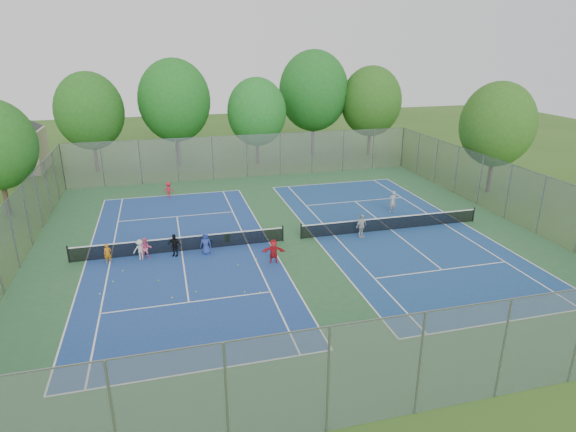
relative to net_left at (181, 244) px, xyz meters
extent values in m
plane|color=#32591C|center=(7.00, 0.00, -0.46)|extent=(120.00, 120.00, 0.00)
cube|color=#2A5932|center=(7.00, 0.00, -0.45)|extent=(32.00, 32.00, 0.01)
cube|color=navy|center=(0.00, 0.00, -0.44)|extent=(10.97, 23.77, 0.01)
cube|color=navy|center=(14.00, 0.00, -0.44)|extent=(10.97, 23.77, 0.01)
cube|color=black|center=(0.00, 0.00, 0.00)|extent=(12.87, 0.10, 0.91)
cube|color=black|center=(14.00, 0.00, 0.00)|extent=(12.87, 0.10, 0.91)
cube|color=gray|center=(7.00, 16.00, 1.54)|extent=(32.00, 0.10, 4.00)
cube|color=gray|center=(7.00, -16.00, 1.54)|extent=(32.00, 0.10, 4.00)
cube|color=gray|center=(-9.00, 0.00, 1.54)|extent=(0.10, 32.00, 4.00)
cube|color=gray|center=(23.00, 0.00, 1.54)|extent=(0.10, 32.00, 4.00)
cube|color=#B7A88C|center=(-15.00, 24.00, 1.54)|extent=(6.00, 5.00, 4.00)
pyramid|color=#2D2D33|center=(-15.00, 24.00, 5.74)|extent=(11.03, 11.03, 2.20)
cylinder|color=#443326|center=(-7.00, 22.00, 1.29)|extent=(0.36, 0.36, 3.50)
ellipsoid|color=#225A1A|center=(-7.00, 22.00, 5.45)|extent=(6.40, 6.40, 7.36)
cylinder|color=#443326|center=(1.00, 23.00, 1.47)|extent=(0.36, 0.36, 3.85)
ellipsoid|color=#1C611D|center=(1.00, 23.00, 6.10)|extent=(7.20, 7.20, 8.28)
cylinder|color=#443326|center=(9.00, 21.00, 1.12)|extent=(0.36, 0.36, 3.15)
ellipsoid|color=#1E6A22|center=(9.00, 21.00, 4.95)|extent=(6.00, 6.00, 6.90)
cylinder|color=#443326|center=(16.00, 24.00, 1.65)|extent=(0.36, 0.36, 4.20)
ellipsoid|color=#1A5C1D|center=(16.00, 24.00, 6.59)|extent=(7.60, 7.60, 8.74)
cylinder|color=#443326|center=(22.00, 22.00, 1.29)|extent=(0.36, 0.36, 3.50)
ellipsoid|color=#285819|center=(22.00, 22.00, 5.52)|extent=(6.60, 6.60, 7.59)
cylinder|color=#443326|center=(-12.00, 10.00, 1.12)|extent=(0.36, 0.36, 3.15)
cylinder|color=#443326|center=(26.00, 6.00, 1.29)|extent=(0.36, 0.36, 3.50)
ellipsoid|color=#2A5819|center=(26.00, 6.00, 5.29)|extent=(6.00, 6.00, 6.90)
cube|color=#1840B4|center=(1.70, 0.66, -0.28)|extent=(0.48, 0.48, 0.34)
cube|color=#248432|center=(2.91, 0.84, -0.19)|extent=(0.33, 0.33, 0.53)
imported|color=#C37112|center=(-4.17, -0.60, 0.13)|extent=(0.47, 0.35, 1.17)
imported|color=#DB557D|center=(-2.04, -0.60, 0.21)|extent=(0.69, 0.56, 1.33)
imported|color=beige|center=(-2.36, -0.60, 0.17)|extent=(0.87, 0.58, 1.26)
imported|color=black|center=(-0.41, -0.60, 0.24)|extent=(0.88, 0.70, 1.40)
imported|color=navy|center=(1.42, -0.80, 0.24)|extent=(0.79, 0.66, 1.38)
imported|color=red|center=(5.08, -3.01, 0.26)|extent=(1.39, 0.71, 1.44)
imported|color=red|center=(-0.39, 11.42, 0.19)|extent=(0.90, 0.61, 1.29)
imported|color=#949497|center=(15.69, 3.28, 0.39)|extent=(0.63, 0.44, 1.68)
imported|color=beige|center=(11.50, -0.70, 0.33)|extent=(0.99, 0.73, 1.56)
sphere|color=yellow|center=(-4.31, -4.46, -0.42)|extent=(0.07, 0.07, 0.07)
sphere|color=gold|center=(4.19, -2.41, -0.42)|extent=(0.07, 0.07, 0.07)
sphere|color=#BFD732|center=(3.01, -2.91, -0.42)|extent=(0.07, 0.07, 0.07)
sphere|color=gold|center=(2.83, -6.11, -0.42)|extent=(0.07, 0.07, 0.07)
sphere|color=#C6D431|center=(0.45, -5.47, -0.42)|extent=(0.07, 0.07, 0.07)
sphere|color=#E4F138|center=(-3.33, -2.00, -0.42)|extent=(0.07, 0.07, 0.07)
sphere|color=yellow|center=(-1.41, -3.71, -0.42)|extent=(0.07, 0.07, 0.07)
sphere|color=#BACD2F|center=(3.58, -6.35, -0.42)|extent=(0.07, 0.07, 0.07)
sphere|color=#BDE435|center=(-3.75, -3.22, -0.42)|extent=(0.07, 0.07, 0.07)
sphere|color=#D7F138|center=(-0.78, -5.79, -0.42)|extent=(0.07, 0.07, 0.07)
camera|label=1|loc=(-0.60, -27.70, 11.55)|focal=30.00mm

